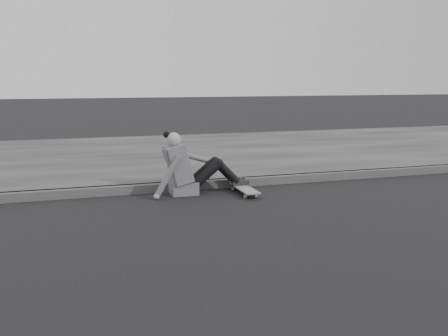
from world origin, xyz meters
name	(u,v)px	position (x,y,z in m)	size (l,w,h in m)	color
ground	(405,229)	(0.00, 0.00, 0.00)	(80.00, 80.00, 0.00)	black
curb	(297,178)	(0.00, 2.58, 0.06)	(24.00, 0.16, 0.12)	#434343
sidewalk	(234,152)	(0.00, 5.60, 0.06)	(24.00, 6.00, 0.12)	#383838
skateboard	(244,189)	(-1.05, 2.09, 0.07)	(0.20, 0.78, 0.09)	#9E9D99
seated_woman	(188,168)	(-1.79, 2.33, 0.36)	(1.38, 0.46, 0.88)	#5A5A5D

